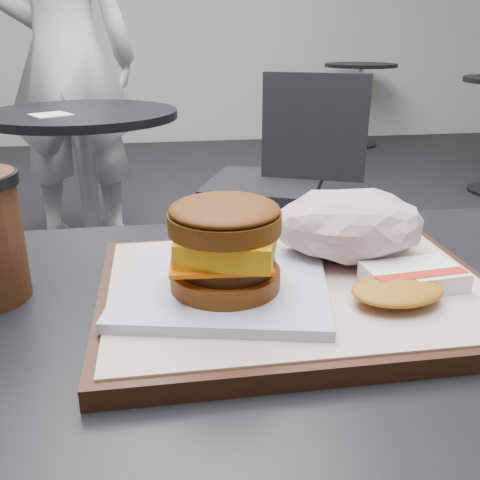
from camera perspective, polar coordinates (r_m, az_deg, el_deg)
The scene contains 9 objects.
serving_tray at distance 0.53m, azimuth 6.07°, elevation -5.51°, with size 0.38×0.28×0.02m.
breakfast_sandwich at distance 0.48m, azimuth -1.59°, elevation -1.62°, with size 0.22×0.21×0.09m.
hash_brown at distance 0.52m, azimuth 17.33°, elevation -4.37°, with size 0.12×0.10×0.02m.
crumpled_wrapper at distance 0.58m, azimuth 11.65°, elevation 1.59°, with size 0.16×0.13×0.07m, color silver, non-canonical shape.
neighbor_table at distance 2.12m, azimuth -16.05°, elevation 7.77°, with size 0.70×0.70×0.75m.
napkin at distance 1.99m, azimuth -19.55°, elevation 12.47°, with size 0.12×0.12×0.00m, color white.
neighbor_chair at distance 2.09m, azimuth 4.46°, elevation 7.20°, with size 0.66×0.55×0.88m.
patron at distance 2.78m, azimuth -18.12°, elevation 18.00°, with size 0.66×0.43×1.81m, color silver.
bg_table_far at distance 5.27m, azimuth 12.60°, elevation 15.86°, with size 0.66×0.66×0.75m.
Camera 1 is at (-0.08, -0.40, 1.02)m, focal length 40.00 mm.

